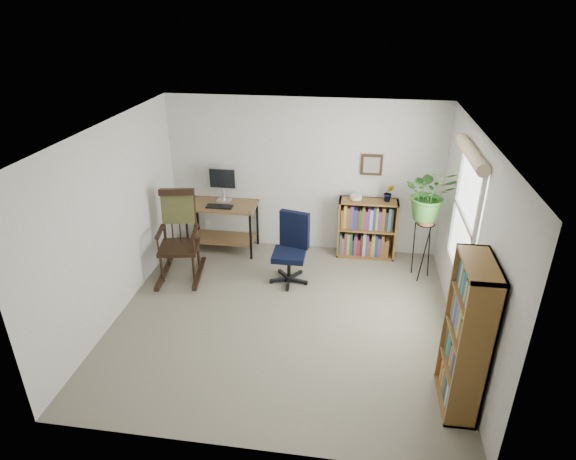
% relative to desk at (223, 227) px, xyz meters
% --- Properties ---
extents(floor, '(4.20, 4.00, 0.00)m').
position_rel_desk_xyz_m(floor, '(1.23, -1.70, -0.39)').
color(floor, gray).
rests_on(floor, ground).
extents(ceiling, '(4.20, 4.00, 0.00)m').
position_rel_desk_xyz_m(ceiling, '(1.23, -1.70, 2.01)').
color(ceiling, white).
rests_on(ceiling, ground).
extents(wall_back, '(4.20, 0.00, 2.40)m').
position_rel_desk_xyz_m(wall_back, '(1.23, 0.30, 0.81)').
color(wall_back, silver).
rests_on(wall_back, ground).
extents(wall_front, '(4.20, 0.00, 2.40)m').
position_rel_desk_xyz_m(wall_front, '(1.23, -3.70, 0.81)').
color(wall_front, silver).
rests_on(wall_front, ground).
extents(wall_left, '(0.00, 4.00, 2.40)m').
position_rel_desk_xyz_m(wall_left, '(-0.87, -1.70, 0.81)').
color(wall_left, silver).
rests_on(wall_left, ground).
extents(wall_right, '(0.00, 4.00, 2.40)m').
position_rel_desk_xyz_m(wall_right, '(3.33, -1.70, 0.81)').
color(wall_right, silver).
rests_on(wall_right, ground).
extents(window, '(0.12, 1.20, 1.50)m').
position_rel_desk_xyz_m(window, '(3.29, -1.40, 1.01)').
color(window, silver).
rests_on(window, wall_right).
extents(desk, '(1.09, 0.60, 0.78)m').
position_rel_desk_xyz_m(desk, '(0.00, 0.00, 0.00)').
color(desk, brown).
rests_on(desk, floor).
extents(monitor, '(0.46, 0.16, 0.56)m').
position_rel_desk_xyz_m(monitor, '(0.00, 0.14, 0.67)').
color(monitor, silver).
rests_on(monitor, desk).
extents(keyboard, '(0.40, 0.15, 0.02)m').
position_rel_desk_xyz_m(keyboard, '(0.00, -0.12, 0.40)').
color(keyboard, black).
rests_on(keyboard, desk).
extents(office_chair, '(0.68, 0.68, 1.02)m').
position_rel_desk_xyz_m(office_chair, '(1.18, -0.82, 0.12)').
color(office_chair, black).
rests_on(office_chair, floor).
extents(rocking_chair, '(0.86, 1.22, 1.29)m').
position_rel_desk_xyz_m(rocking_chair, '(-0.40, -0.91, 0.25)').
color(rocking_chair, black).
rests_on(rocking_chair, floor).
extents(low_bookshelf, '(0.89, 0.30, 0.93)m').
position_rel_desk_xyz_m(low_bookshelf, '(2.25, 0.12, 0.07)').
color(low_bookshelf, brown).
rests_on(low_bookshelf, floor).
extents(tall_bookshelf, '(0.30, 0.70, 1.61)m').
position_rel_desk_xyz_m(tall_bookshelf, '(3.15, -2.84, 0.41)').
color(tall_bookshelf, brown).
rests_on(tall_bookshelf, floor).
extents(plant_stand, '(0.30, 0.30, 1.00)m').
position_rel_desk_xyz_m(plant_stand, '(3.03, -0.42, 0.11)').
color(plant_stand, black).
rests_on(plant_stand, floor).
extents(spider_plant, '(1.69, 1.88, 1.47)m').
position_rel_desk_xyz_m(spider_plant, '(3.03, -0.42, 1.26)').
color(spider_plant, '#316A25').
rests_on(spider_plant, plant_stand).
extents(potted_plant_small, '(0.13, 0.24, 0.11)m').
position_rel_desk_xyz_m(potted_plant_small, '(2.53, 0.13, 0.60)').
color(potted_plant_small, '#316A25').
rests_on(potted_plant_small, low_bookshelf).
extents(framed_picture, '(0.32, 0.04, 0.32)m').
position_rel_desk_xyz_m(framed_picture, '(2.25, 0.27, 1.05)').
color(framed_picture, black).
rests_on(framed_picture, wall_back).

